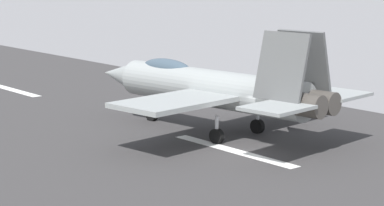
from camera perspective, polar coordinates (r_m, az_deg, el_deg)
The scene contains 3 objects.
ground_plane at distance 34.57m, azimuth 4.23°, elevation -3.99°, with size 400.00×400.00×0.00m, color gray.
runway_strip at distance 34.55m, azimuth 4.25°, elevation -3.98°, with size 240.00×26.00×0.02m.
fighter_jet at distance 38.51m, azimuth 1.50°, elevation 1.24°, with size 16.34×13.46×5.64m.
Camera 1 is at (-24.12, 23.24, 8.54)m, focal length 69.44 mm.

